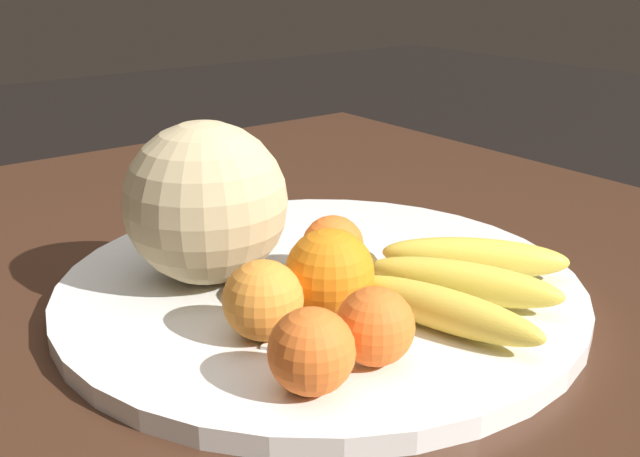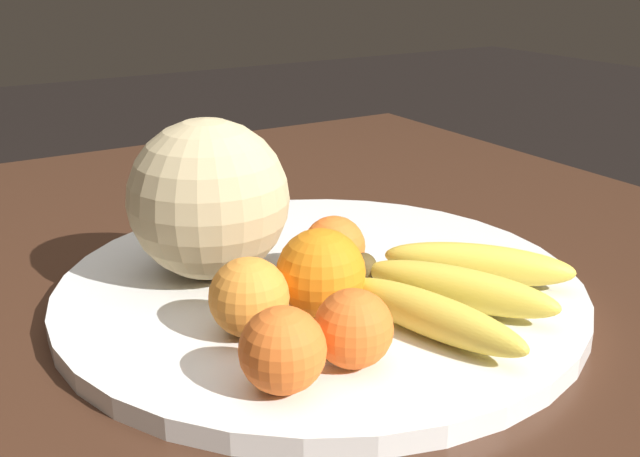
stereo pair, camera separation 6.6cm
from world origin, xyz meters
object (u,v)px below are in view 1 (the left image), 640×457
orange_mid_center (375,326)px  fruit_bowl (320,288)px  kitchen_table (319,389)px  produce_tag (319,348)px  melon (206,203)px  banana_bunch (459,280)px  orange_back_left (263,300)px  orange_front_right (330,273)px  orange_back_right (311,351)px  orange_front_left (333,246)px

orange_mid_center → fruit_bowl: bearing=157.8°
kitchen_table → produce_tag: produce_tag is taller
melon → banana_bunch: 0.23m
orange_back_left → orange_front_right: bearing=90.8°
orange_front_right → orange_back_right: orange_front_right is taller
orange_front_right → orange_back_right: size_ratio=1.22×
kitchen_table → orange_back_left: (0.05, -0.09, 0.14)m
orange_back_left → produce_tag: orange_back_left is taller
fruit_bowl → orange_back_right: bearing=-39.2°
fruit_bowl → melon: size_ratio=3.26×
kitchen_table → banana_bunch: banana_bunch is taller
fruit_bowl → banana_bunch: size_ratio=2.20×
kitchen_table → fruit_bowl: bearing=139.7°
banana_bunch → orange_mid_center: orange_mid_center is taller
banana_bunch → orange_front_right: (-0.05, -0.10, 0.02)m
melon → orange_front_left: size_ratio=2.54×
fruit_bowl → orange_mid_center: (0.14, -0.06, 0.04)m
orange_front_left → orange_back_left: orange_back_left is taller
banana_bunch → melon: bearing=-168.6°
banana_bunch → orange_mid_center: 0.13m
orange_back_right → orange_front_right: bearing=136.0°
kitchen_table → orange_front_right: bearing=-28.1°
melon → orange_front_right: 0.13m
orange_front_left → orange_back_left: 0.13m
melon → orange_front_right: size_ratio=1.99×
orange_mid_center → produce_tag: (-0.04, -0.02, -0.03)m
melon → fruit_bowl: bearing=50.3°
orange_back_right → produce_tag: 0.06m
fruit_bowl → banana_bunch: 0.13m
kitchen_table → fruit_bowl: fruit_bowl is taller
orange_front_left → produce_tag: (0.10, -0.09, -0.03)m
fruit_bowl → orange_front_left: 0.04m
orange_front_right → produce_tag: (0.04, -0.04, -0.04)m
fruit_bowl → orange_back_right: 0.19m
produce_tag → orange_back_left: bearing=172.3°
orange_front_left → orange_mid_center: same height
orange_front_right → produce_tag: orange_front_right is taller
produce_tag → banana_bunch: bearing=53.6°
orange_front_left → orange_back_right: size_ratio=0.95×
orange_mid_center → orange_back_right: (0.00, -0.06, 0.00)m
banana_bunch → kitchen_table: bearing=-169.5°
orange_front_right → orange_mid_center: 0.08m
melon → banana_bunch: size_ratio=0.68×
fruit_bowl → orange_front_left: bearing=95.4°
melon → orange_mid_center: melon is taller
fruit_bowl → orange_mid_center: 0.15m
orange_front_right → orange_back_right: 0.12m
fruit_bowl → orange_back_right: orange_back_right is taller
kitchen_table → orange_front_right: (0.05, -0.02, 0.14)m
kitchen_table → orange_front_left: orange_front_left is taller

